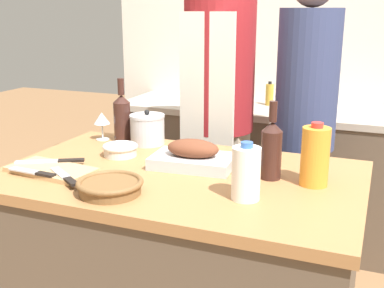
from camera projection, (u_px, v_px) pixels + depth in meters
kitchen_island at (180, 278)px, 1.94m from camera, size 1.35×0.85×0.90m
back_counter at (266, 171)px, 3.24m from camera, size 1.97×0.60×0.88m
back_wall at (282, 42)px, 3.33m from camera, size 2.47×0.10×2.55m
roasting_pan at (193, 156)px, 1.88m from camera, size 0.33×0.22×0.11m
wicker_basket at (110, 186)px, 1.61m from camera, size 0.22×0.22×0.05m
cutting_board at (51, 170)px, 1.82m from camera, size 0.35×0.21×0.02m
stock_pot at (147, 129)px, 2.19m from camera, size 0.16×0.16×0.16m
mixing_bowl at (120, 149)px, 2.02m from camera, size 0.15×0.15×0.05m
juice_jug at (315, 156)px, 1.67m from camera, size 0.10×0.10×0.22m
milk_jug at (246, 173)px, 1.54m from camera, size 0.09×0.09×0.19m
wine_bottle_green at (122, 117)px, 2.23m from camera, size 0.08×0.08×0.29m
wine_bottle_dark at (271, 149)px, 1.73m from camera, size 0.08×0.08×0.29m
wine_glass_left at (102, 119)px, 2.25m from camera, size 0.08×0.08×0.13m
knife_chef at (52, 161)px, 1.89m from camera, size 0.25×0.15×0.01m
knife_paring at (34, 172)px, 1.76m from camera, size 0.20×0.04×0.01m
knife_bread at (65, 177)px, 1.71m from camera, size 0.20×0.15×0.01m
condiment_bottle_tall at (270, 94)px, 3.16m from camera, size 0.05×0.05×0.16m
condiment_bottle_short at (242, 91)px, 3.25m from camera, size 0.06×0.06×0.17m
person_cook_aproned at (219, 106)px, 2.56m from camera, size 0.37×0.37×1.80m
person_cook_guest at (305, 121)px, 2.41m from camera, size 0.30×0.30×1.70m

